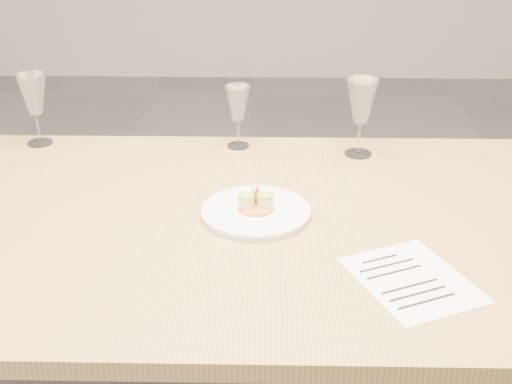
{
  "coord_description": "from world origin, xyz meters",
  "views": [
    {
      "loc": [
        0.12,
        -1.42,
        1.53
      ],
      "look_at": [
        0.09,
        0.04,
        0.8
      ],
      "focal_mm": 50.0,
      "sensor_mm": 36.0,
      "label": 1
    }
  ],
  "objects_px": {
    "recipe_sheet": "(412,280)",
    "wine_glass_0": "(33,96)",
    "dining_table": "(217,245)",
    "wine_glass_2": "(361,103)",
    "dinner_plate": "(256,211)",
    "wine_glass_1": "(238,105)"
  },
  "relations": [
    {
      "from": "dinner_plate",
      "to": "wine_glass_2",
      "type": "xyz_separation_m",
      "value": [
        0.27,
        0.36,
        0.14
      ]
    },
    {
      "from": "dinner_plate",
      "to": "wine_glass_0",
      "type": "distance_m",
      "value": 0.76
    },
    {
      "from": "wine_glass_0",
      "to": "wine_glass_2",
      "type": "bearing_deg",
      "value": -3.79
    },
    {
      "from": "recipe_sheet",
      "to": "wine_glass_0",
      "type": "xyz_separation_m",
      "value": [
        -0.94,
        0.68,
        0.14
      ]
    },
    {
      "from": "dining_table",
      "to": "wine_glass_2",
      "type": "height_order",
      "value": "wine_glass_2"
    },
    {
      "from": "wine_glass_2",
      "to": "wine_glass_0",
      "type": "bearing_deg",
      "value": 176.21
    },
    {
      "from": "dinner_plate",
      "to": "wine_glass_2",
      "type": "height_order",
      "value": "wine_glass_2"
    },
    {
      "from": "wine_glass_0",
      "to": "dining_table",
      "type": "bearing_deg",
      "value": -39.46
    },
    {
      "from": "recipe_sheet",
      "to": "wine_glass_0",
      "type": "bearing_deg",
      "value": 119.58
    },
    {
      "from": "recipe_sheet",
      "to": "wine_glass_1",
      "type": "relative_size",
      "value": 1.78
    },
    {
      "from": "wine_glass_0",
      "to": "wine_glass_2",
      "type": "height_order",
      "value": "wine_glass_2"
    },
    {
      "from": "wine_glass_1",
      "to": "dining_table",
      "type": "bearing_deg",
      "value": -94.04
    },
    {
      "from": "dining_table",
      "to": "wine_glass_0",
      "type": "distance_m",
      "value": 0.72
    },
    {
      "from": "wine_glass_1",
      "to": "wine_glass_2",
      "type": "distance_m",
      "value": 0.34
    },
    {
      "from": "dining_table",
      "to": "wine_glass_0",
      "type": "xyz_separation_m",
      "value": [
        -0.53,
        0.44,
        0.21
      ]
    },
    {
      "from": "recipe_sheet",
      "to": "wine_glass_0",
      "type": "height_order",
      "value": "wine_glass_0"
    },
    {
      "from": "dinner_plate",
      "to": "wine_glass_1",
      "type": "bearing_deg",
      "value": 98.17
    },
    {
      "from": "dinner_plate",
      "to": "wine_glass_0",
      "type": "height_order",
      "value": "wine_glass_0"
    },
    {
      "from": "dinner_plate",
      "to": "wine_glass_1",
      "type": "distance_m",
      "value": 0.43
    },
    {
      "from": "recipe_sheet",
      "to": "wine_glass_0",
      "type": "distance_m",
      "value": 1.17
    },
    {
      "from": "dining_table",
      "to": "wine_glass_2",
      "type": "relative_size",
      "value": 11.26
    },
    {
      "from": "dining_table",
      "to": "wine_glass_2",
      "type": "bearing_deg",
      "value": 46.42
    }
  ]
}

